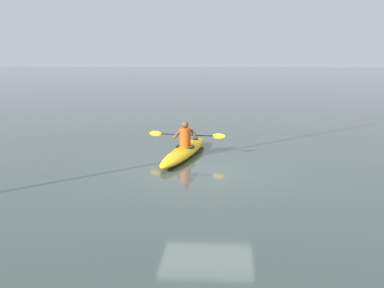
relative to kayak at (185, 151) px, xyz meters
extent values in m
plane|color=#384742|center=(-0.77, 2.00, -0.15)|extent=(160.00, 160.00, 0.00)
ellipsoid|color=#EAB214|center=(0.00, 0.00, 0.00)|extent=(1.45, 4.69, 0.30)
torus|color=black|center=(-0.01, -0.06, 0.13)|extent=(0.68, 0.68, 0.04)
cylinder|color=black|center=(-0.24, -1.37, 0.14)|extent=(0.18, 0.18, 0.02)
cylinder|color=#E04C14|center=(-0.01, -0.07, 0.43)|extent=(0.33, 0.33, 0.55)
sphere|color=brown|center=(-0.01, -0.07, 0.82)|extent=(0.21, 0.21, 0.21)
cylinder|color=black|center=(-0.05, -0.27, 0.46)|extent=(1.98, 0.38, 0.03)
ellipsoid|color=gold|center=(0.94, -0.44, 0.46)|extent=(0.40, 0.11, 0.17)
ellipsoid|color=gold|center=(-1.04, -0.09, 0.46)|extent=(0.40, 0.11, 0.17)
cylinder|color=brown|center=(0.24, -0.20, 0.50)|extent=(0.30, 0.20, 0.34)
cylinder|color=brown|center=(-0.29, -0.10, 0.50)|extent=(0.26, 0.24, 0.34)
camera|label=1|loc=(-1.29, 15.46, 3.07)|focal=48.78mm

